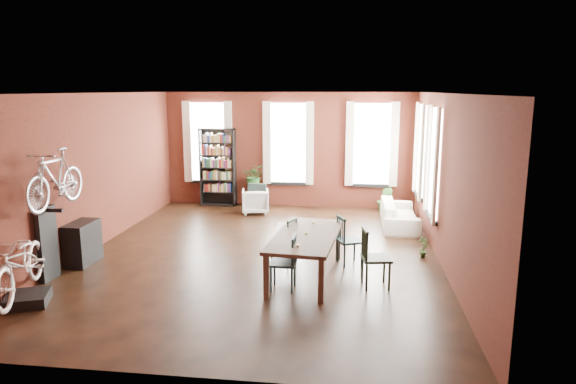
% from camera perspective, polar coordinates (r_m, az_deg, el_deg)
% --- Properties ---
extents(room, '(9.00, 9.04, 3.22)m').
position_cam_1_polar(room, '(10.51, -1.25, 5.14)').
color(room, black).
rests_on(room, ground).
extents(dining_table, '(1.25, 2.39, 0.78)m').
position_cam_1_polar(dining_table, '(9.11, 2.01, -7.09)').
color(dining_table, '#47362B').
rests_on(dining_table, ground).
extents(dining_chair_a, '(0.43, 0.43, 0.92)m').
position_cam_1_polar(dining_chair_a, '(8.54, -0.56, -7.87)').
color(dining_chair_a, '#1A3A39').
rests_on(dining_chair_a, ground).
extents(dining_chair_b, '(0.53, 0.53, 0.90)m').
position_cam_1_polar(dining_chair_b, '(9.76, -0.46, -5.47)').
color(dining_chair_b, black).
rests_on(dining_chair_b, ground).
extents(dining_chair_c, '(0.54, 0.54, 1.01)m').
position_cam_1_polar(dining_chair_c, '(8.76, 9.76, -7.25)').
color(dining_chair_c, black).
rests_on(dining_chair_c, ground).
extents(dining_chair_d, '(0.57, 0.57, 0.93)m').
position_cam_1_polar(dining_chair_d, '(9.80, 6.88, -5.36)').
color(dining_chair_d, '#173033').
rests_on(dining_chair_d, ground).
extents(bookshelf, '(1.00, 0.32, 2.20)m').
position_cam_1_polar(bookshelf, '(14.68, -7.81, 2.74)').
color(bookshelf, black).
rests_on(bookshelf, ground).
extents(white_armchair, '(0.80, 0.77, 0.71)m').
position_cam_1_polar(white_armchair, '(13.78, -3.65, -0.90)').
color(white_armchair, silver).
rests_on(white_armchair, ground).
extents(cream_sofa, '(0.61, 2.08, 0.81)m').
position_cam_1_polar(cream_sofa, '(12.69, 12.30, -1.96)').
color(cream_sofa, beige).
rests_on(cream_sofa, ground).
extents(striped_rug, '(1.20, 1.86, 0.01)m').
position_cam_1_polar(striped_rug, '(11.92, 1.18, -4.56)').
color(striped_rug, black).
rests_on(striped_rug, ground).
extents(bike_trainer, '(0.77, 0.77, 0.17)m').
position_cam_1_polar(bike_trainer, '(9.05, -26.93, -10.56)').
color(bike_trainer, black).
rests_on(bike_trainer, ground).
extents(bike_wall_rack, '(0.16, 0.60, 1.30)m').
position_cam_1_polar(bike_wall_rack, '(9.83, -25.13, -5.23)').
color(bike_wall_rack, black).
rests_on(bike_wall_rack, ground).
extents(console_table, '(0.40, 0.80, 0.80)m').
position_cam_1_polar(console_table, '(10.57, -21.87, -5.26)').
color(console_table, black).
rests_on(console_table, ground).
extents(plant_stand, '(0.32, 0.32, 0.54)m').
position_cam_1_polar(plant_stand, '(14.59, -3.68, -0.56)').
color(plant_stand, black).
rests_on(plant_stand, ground).
extents(plant_by_sofa, '(0.48, 0.77, 0.32)m').
position_cam_1_polar(plant_by_sofa, '(14.01, 10.67, -1.68)').
color(plant_by_sofa, '#2C5C24').
rests_on(plant_by_sofa, ground).
extents(plant_small, '(0.46, 0.46, 0.15)m').
position_cam_1_polar(plant_small, '(10.55, 14.76, -6.66)').
color(plant_small, '#2E5220').
rests_on(plant_small, ground).
extents(bicycle_floor, '(0.93, 1.17, 1.95)m').
position_cam_1_polar(bicycle_floor, '(8.71, -27.86, -4.10)').
color(bicycle_floor, silver).
rests_on(bicycle_floor, bike_trainer).
extents(bicycle_hung, '(0.47, 1.00, 1.66)m').
position_cam_1_polar(bicycle_hung, '(9.40, -24.59, 3.36)').
color(bicycle_hung, '#A5A8AD').
rests_on(bicycle_hung, bike_wall_rack).
extents(plant_on_stand, '(0.68, 0.74, 0.53)m').
position_cam_1_polar(plant_on_stand, '(14.52, -3.77, 1.51)').
color(plant_on_stand, '#265923').
rests_on(plant_on_stand, plant_stand).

